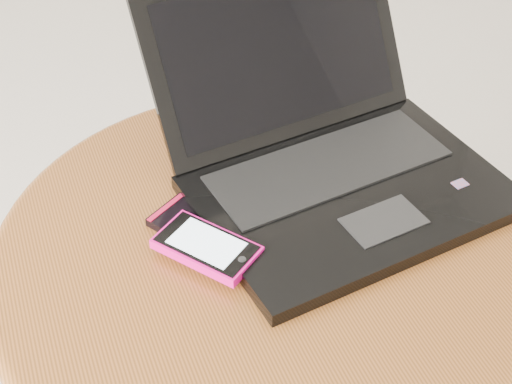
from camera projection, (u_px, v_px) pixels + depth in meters
name	position (u px, v px, depth m)	size (l,w,h in m)	color
table	(267.00, 303.00, 0.95)	(0.66, 0.66, 0.52)	#553216
laptop	(329.00, 152.00, 0.94)	(0.41, 0.42, 0.22)	black
phone_black	(203.00, 229.00, 0.89)	(0.12, 0.14, 0.01)	black
phone_pink	(207.00, 247.00, 0.85)	(0.12, 0.13, 0.01)	#F50D88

